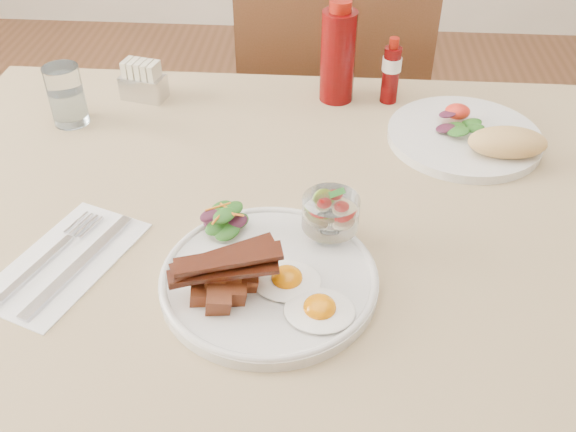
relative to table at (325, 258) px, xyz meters
name	(u,v)px	position (x,y,z in m)	size (l,w,h in m)	color
table	(325,258)	(0.00, 0.00, 0.00)	(1.33, 0.88, 0.75)	#59311C
chair_far	(331,119)	(0.00, 0.66, -0.14)	(0.42, 0.42, 0.93)	#59311C
main_plate	(269,280)	(-0.07, -0.15, 0.10)	(0.28, 0.28, 0.02)	silver
fried_eggs	(303,294)	(-0.03, -0.19, 0.11)	(0.14, 0.14, 0.02)	white
bacon_potato_pile	(223,277)	(-0.12, -0.19, 0.13)	(0.14, 0.09, 0.06)	#652D14
side_salad	(226,220)	(-0.14, -0.07, 0.12)	(0.07, 0.06, 0.04)	#1D5015
fruit_cup	(331,213)	(0.00, -0.07, 0.15)	(0.08, 0.08, 0.08)	white
second_plate	(474,137)	(0.24, 0.20, 0.11)	(0.26, 0.26, 0.07)	silver
ketchup_bottle	(338,55)	(0.01, 0.35, 0.18)	(0.08, 0.08, 0.19)	#530405
hot_sauce_bottle	(391,71)	(0.10, 0.35, 0.15)	(0.04, 0.04, 0.12)	#530405
sugar_caddy	(143,82)	(-0.35, 0.33, 0.12)	(0.09, 0.06, 0.07)	silver
water_glass	(67,99)	(-0.46, 0.23, 0.14)	(0.06, 0.06, 0.11)	white
napkin_cutlery	(66,261)	(-0.35, -0.13, 0.09)	(0.20, 0.25, 0.01)	white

